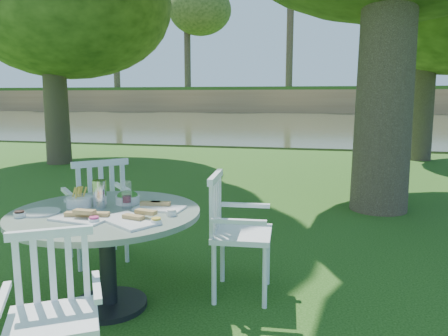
{
  "coord_description": "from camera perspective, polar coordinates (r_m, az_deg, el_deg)",
  "views": [
    {
      "loc": [
        0.98,
        -4.12,
        1.58
      ],
      "look_at": [
        0.0,
        0.2,
        0.85
      ],
      "focal_mm": 35.0,
      "sensor_mm": 36.0,
      "label": 1
    }
  ],
  "objects": [
    {
      "name": "far_bank",
      "position": [
        45.59,
        12.3,
        16.26
      ],
      "size": [
        100.0,
        18.0,
        15.2
      ],
      "color": "#9D7349",
      "rests_on": "ground"
    },
    {
      "name": "chair_ne",
      "position": [
        3.48,
        0.81,
        -7.42
      ],
      "size": [
        0.5,
        0.53,
        0.98
      ],
      "rotation": [
        0.0,
        0.0,
        -4.64
      ],
      "color": "white",
      "rests_on": "ground"
    },
    {
      "name": "table",
      "position": [
        3.36,
        -15.11,
        -7.84
      ],
      "size": [
        1.38,
        1.38,
        0.75
      ],
      "color": "black",
      "rests_on": "ground"
    },
    {
      "name": "chair_se",
      "position": [
        2.55,
        -21.44,
        -15.95
      ],
      "size": [
        0.59,
        0.58,
        0.88
      ],
      "rotation": [
        0.0,
        0.0,
        0.54
      ],
      "color": "white",
      "rests_on": "ground"
    },
    {
      "name": "tableware",
      "position": [
        3.35,
        -15.44,
        -4.61
      ],
      "size": [
        1.11,
        0.81,
        0.21
      ],
      "color": "white",
      "rests_on": "table"
    },
    {
      "name": "river",
      "position": [
        27.18,
        10.76,
        5.84
      ],
      "size": [
        100.0,
        28.0,
        0.12
      ],
      "primitive_type": "cube",
      "color": "#363A22",
      "rests_on": "ground"
    },
    {
      "name": "chair_nw",
      "position": [
        4.26,
        -16.04,
        -4.41
      ],
      "size": [
        0.7,
        0.69,
        1.01
      ],
      "rotation": [
        0.0,
        0.0,
        -2.38
      ],
      "color": "white",
      "rests_on": "ground"
    },
    {
      "name": "ground",
      "position": [
        4.51,
        -0.57,
        -11.12
      ],
      "size": [
        140.0,
        140.0,
        0.0
      ],
      "primitive_type": "plane",
      "color": "#153D0C",
      "rests_on": "ground"
    }
  ]
}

